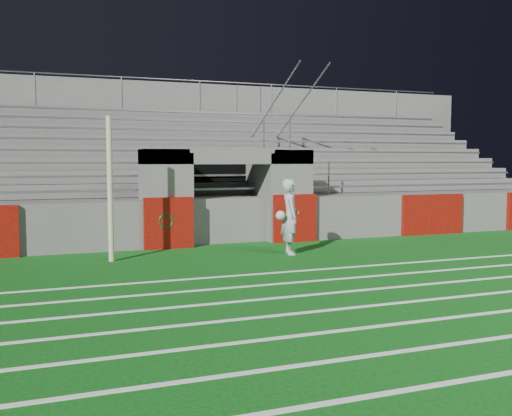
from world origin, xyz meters
name	(u,v)px	position (x,y,z in m)	size (l,w,h in m)	color
ground	(276,263)	(0.00, 0.00, 0.00)	(90.00, 90.00, 0.00)	#0C4B11
field_post	(110,189)	(-3.42, 1.57, 1.65)	(0.12, 0.12, 3.30)	beige
field_markings	(411,322)	(0.00, -5.00, 0.01)	(28.00, 8.09, 0.01)	white
stadium_structure	(189,184)	(0.00, 7.97, 1.49)	(26.00, 8.48, 5.42)	#5B5956
goalkeeper_with_ball	(290,217)	(0.81, 1.05, 0.93)	(0.72, 0.75, 1.85)	#ADB3B7
hose_coil	(166,223)	(-1.88, 2.94, 0.69)	(0.60, 0.15, 0.60)	#0C3D17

